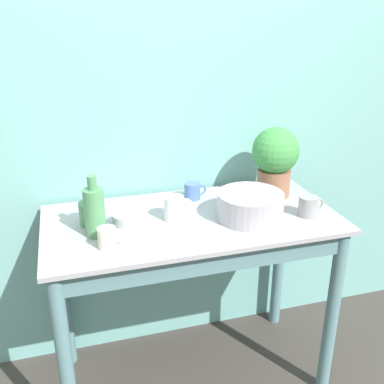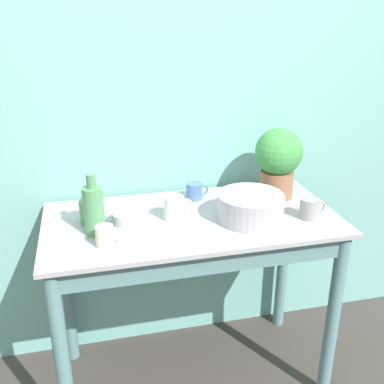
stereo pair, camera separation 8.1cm
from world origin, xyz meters
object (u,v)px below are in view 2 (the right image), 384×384
object	(u,v)px
potted_plant	(278,159)
mug_cream	(106,236)
bottle_tall	(94,209)
mug_white	(175,208)
mug_blue	(195,191)
bowl_small_steel	(126,218)
bottle_short	(90,211)
bowl_wash_large	(250,207)
mug_grey	(310,208)

from	to	relation	value
potted_plant	mug_cream	world-z (taller)	potted_plant
bottle_tall	mug_white	bearing A→B (deg)	8.95
mug_blue	bowl_small_steel	bearing A→B (deg)	-151.19
bottle_short	potted_plant	bearing A→B (deg)	5.32
bowl_wash_large	mug_cream	distance (m)	0.63
bottle_tall	mug_blue	size ratio (longest dim) A/B	2.35
mug_white	mug_cream	world-z (taller)	mug_white
bottle_short	mug_blue	xyz separation A→B (m)	(0.49, 0.14, -0.01)
bottle_tall	bottle_short	xyz separation A→B (m)	(-0.02, 0.11, -0.05)
bottle_tall	bowl_small_steel	distance (m)	0.16
bowl_wash_large	mug_grey	bearing A→B (deg)	-10.67
mug_white	bowl_small_steel	distance (m)	0.21
bottle_tall	mug_cream	bearing A→B (deg)	-72.96
potted_plant	bowl_small_steel	size ratio (longest dim) A/B	2.89
potted_plant	mug_grey	bearing A→B (deg)	-80.70
mug_blue	mug_white	size ratio (longest dim) A/B	0.87
bowl_wash_large	bottle_tall	size ratio (longest dim) A/B	1.13
potted_plant	bottle_tall	bearing A→B (deg)	-167.69
mug_grey	mug_cream	distance (m)	0.88
mug_blue	mug_grey	distance (m)	0.54
mug_white	mug_grey	distance (m)	0.59
mug_white	bottle_tall	bearing A→B (deg)	-171.05
potted_plant	bottle_short	world-z (taller)	potted_plant
bowl_small_steel	mug_white	bearing A→B (deg)	-0.71
potted_plant	mug_white	distance (m)	0.56
bottle_tall	mug_grey	world-z (taller)	bottle_tall
mug_grey	bowl_small_steel	distance (m)	0.79
mug_blue	mug_grey	bearing A→B (deg)	-36.48
bowl_wash_large	mug_blue	xyz separation A→B (m)	(-0.18, 0.27, -0.02)
mug_cream	bottle_short	bearing A→B (deg)	102.98
bottle_tall	mug_blue	world-z (taller)	bottle_tall
bottle_tall	bottle_short	distance (m)	0.12
mug_cream	mug_grey	bearing A→B (deg)	2.71
mug_white	mug_blue	bearing A→B (deg)	54.64
bottle_tall	mug_grey	xyz separation A→B (m)	(0.91, -0.07, -0.06)
bottle_short	mug_cream	distance (m)	0.23
bottle_tall	mug_blue	xyz separation A→B (m)	(0.48, 0.25, -0.07)
bottle_short	mug_blue	world-z (taller)	bottle_short
mug_blue	potted_plant	bearing A→B (deg)	-8.48
bowl_wash_large	bowl_small_steel	world-z (taller)	bowl_wash_large
bottle_tall	mug_cream	world-z (taller)	bottle_tall
potted_plant	bowl_small_steel	bearing A→B (deg)	-169.78
potted_plant	bowl_small_steel	xyz separation A→B (m)	(-0.74, -0.13, -0.16)
bottle_short	mug_cream	xyz separation A→B (m)	(0.05, -0.22, -0.01)
mug_grey	mug_cream	xyz separation A→B (m)	(-0.88, -0.04, -0.00)
mug_blue	bottle_tall	bearing A→B (deg)	-152.57
mug_white	mug_grey	world-z (taller)	mug_white
bowl_wash_large	mug_white	world-z (taller)	bowl_wash_large
mug_cream	mug_white	bearing A→B (deg)	28.94
mug_blue	mug_cream	bearing A→B (deg)	-140.65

